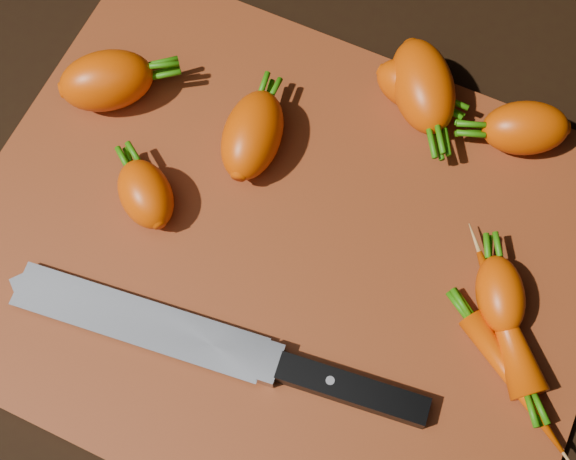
% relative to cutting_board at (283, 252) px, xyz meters
% --- Properties ---
extents(ground, '(2.00, 2.00, 0.01)m').
position_rel_cutting_board_xyz_m(ground, '(0.00, 0.00, -0.01)').
color(ground, black).
extents(cutting_board, '(0.50, 0.40, 0.01)m').
position_rel_cutting_board_xyz_m(cutting_board, '(0.00, 0.00, 0.00)').
color(cutting_board, brown).
rests_on(cutting_board, ground).
extents(carrot_0, '(0.09, 0.09, 0.05)m').
position_rel_cutting_board_xyz_m(carrot_0, '(-0.19, 0.07, 0.03)').
color(carrot_0, '#DB4600').
rests_on(carrot_0, cutting_board).
extents(carrot_1, '(0.07, 0.07, 0.04)m').
position_rel_cutting_board_xyz_m(carrot_1, '(-0.11, -0.01, 0.03)').
color(carrot_1, '#DB4600').
rests_on(carrot_1, cutting_board).
extents(carrot_2, '(0.09, 0.10, 0.05)m').
position_rel_cutting_board_xyz_m(carrot_2, '(0.05, 0.17, 0.03)').
color(carrot_2, '#DB4600').
rests_on(carrot_2, cutting_board).
extents(carrot_3, '(0.06, 0.09, 0.05)m').
position_rel_cutting_board_xyz_m(carrot_3, '(-0.06, 0.07, 0.03)').
color(carrot_3, '#DB4600').
rests_on(carrot_3, cutting_board).
extents(carrot_4, '(0.08, 0.07, 0.04)m').
position_rel_cutting_board_xyz_m(carrot_4, '(0.14, 0.17, 0.03)').
color(carrot_4, '#DB4600').
rests_on(carrot_4, cutting_board).
extents(carrot_5, '(0.06, 0.05, 0.04)m').
position_rel_cutting_board_xyz_m(carrot_5, '(0.04, 0.17, 0.03)').
color(carrot_5, '#DB4600').
rests_on(carrot_5, cutting_board).
extents(carrot_6, '(0.06, 0.07, 0.04)m').
position_rel_cutting_board_xyz_m(carrot_6, '(0.17, 0.03, 0.02)').
color(carrot_6, '#DB4600').
rests_on(carrot_6, cutting_board).
extents(carrot_7, '(0.11, 0.08, 0.02)m').
position_rel_cutting_board_xyz_m(carrot_7, '(0.20, -0.03, 0.02)').
color(carrot_7, '#DB4600').
rests_on(carrot_7, cutting_board).
extents(carrot_8, '(0.09, 0.11, 0.03)m').
position_rel_cutting_board_xyz_m(carrot_8, '(0.18, 0.01, 0.02)').
color(carrot_8, '#DB4600').
rests_on(carrot_8, cutting_board).
extents(knife, '(0.32, 0.07, 0.02)m').
position_rel_cutting_board_xyz_m(knife, '(-0.05, -0.10, 0.01)').
color(knife, gray).
rests_on(knife, cutting_board).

